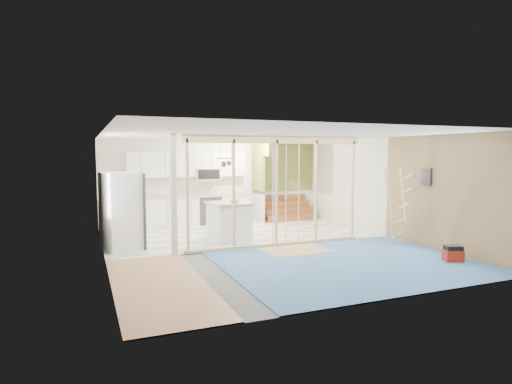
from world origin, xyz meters
name	(u,v)px	position (x,y,z in m)	size (l,w,h in m)	color
room	(264,192)	(0.00, 0.00, 1.30)	(7.01, 8.01, 2.61)	slate
floor_overlays	(266,246)	(0.07, 0.06, 0.01)	(7.00, 8.00, 0.03)	white
stud_frame	(255,180)	(-0.24, 0.00, 1.59)	(4.66, 0.14, 2.60)	#E4BC8B
base_cabinets	(168,213)	(-1.61, 3.36, 0.47)	(4.45, 2.24, 0.93)	white
upper_cabinets	(190,165)	(-0.84, 3.82, 1.82)	(3.60, 0.41, 0.85)	white
green_partition	(278,191)	(2.04, 3.66, 0.94)	(2.25, 1.51, 2.60)	olive
pot_rack	(226,160)	(-0.31, 1.89, 2.00)	(0.52, 0.52, 0.72)	black
sheathing_panel	(448,194)	(3.48, -2.00, 1.30)	(0.02, 4.00, 2.60)	tan
electrical_panel	(426,177)	(3.43, -1.40, 1.65)	(0.04, 0.30, 0.40)	#3D3C42
ceiling_light	(268,142)	(1.40, 3.00, 2.54)	(0.32, 0.32, 0.08)	#FFEABF
fridge	(122,211)	(-3.07, 0.97, 0.88)	(0.97, 0.94, 1.76)	white
island	(229,221)	(-0.49, 1.10, 0.48)	(1.09, 1.09, 0.97)	white
bowl	(235,201)	(-0.38, 0.99, 1.00)	(0.25, 0.25, 0.06)	beige
soap_bottle_a	(137,192)	(-2.43, 3.65, 1.06)	(0.10, 0.10, 0.26)	#9DA0AF
soap_bottle_b	(216,191)	(-0.01, 3.78, 1.02)	(0.08, 0.08, 0.18)	silver
toolbox	(453,254)	(3.00, -2.66, 0.16)	(0.42, 0.37, 0.33)	#9D1C0E
ladder	(398,207)	(3.01, -1.00, 0.93)	(0.98, 0.15, 1.82)	tan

